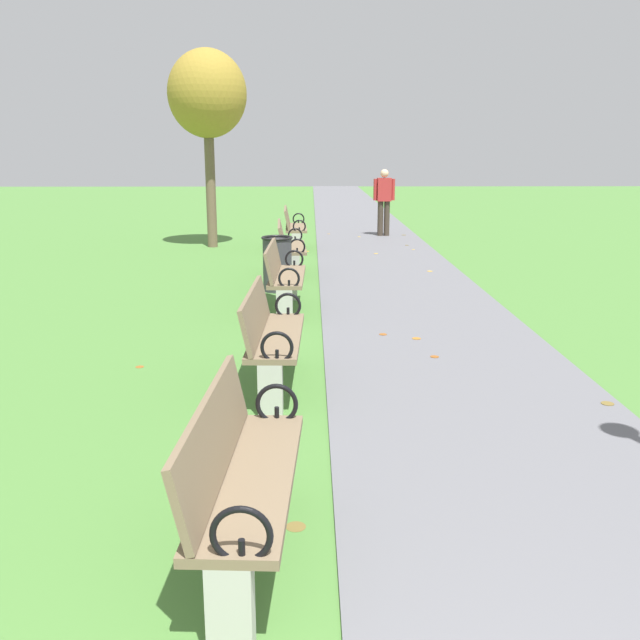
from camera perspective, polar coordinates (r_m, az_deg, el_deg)
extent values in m
cube|color=slate|center=(18.47, 3.61, 7.25)|extent=(2.52, 44.00, 0.02)
cube|color=#7A664C|center=(3.76, -5.61, -12.62)|extent=(0.52, 1.62, 0.05)
cube|color=#7A664C|center=(3.69, -8.66, -9.37)|extent=(0.20, 1.60, 0.40)
cube|color=#B7B5AD|center=(3.26, -7.34, -22.38)|extent=(0.21, 0.13, 0.45)
cube|color=#B7B5AD|center=(4.53, -4.29, -11.28)|extent=(0.21, 0.13, 0.45)
torus|color=black|center=(3.04, -6.46, -17.11)|extent=(0.27, 0.04, 0.27)
cylinder|color=black|center=(3.08, -6.41, -18.39)|extent=(0.03, 0.03, 0.12)
torus|color=black|center=(4.40, -3.56, -6.89)|extent=(0.27, 0.04, 0.27)
cylinder|color=black|center=(4.43, -3.55, -7.86)|extent=(0.03, 0.03, 0.12)
cube|color=#7A664C|center=(6.37, -3.56, -1.34)|extent=(0.48, 1.61, 0.05)
cube|color=#7A664C|center=(6.34, -5.31, 0.63)|extent=(0.17, 1.60, 0.40)
cube|color=#B7B5AD|center=(5.74, -4.08, -5.70)|extent=(0.20, 0.13, 0.45)
cube|color=#B7B5AD|center=(7.15, -3.09, -1.71)|extent=(0.20, 0.13, 0.45)
torus|color=black|center=(5.61, -3.55, -2.26)|extent=(0.27, 0.04, 0.27)
cylinder|color=black|center=(5.63, -3.53, -3.04)|extent=(0.03, 0.03, 0.12)
torus|color=black|center=(7.08, -2.63, 1.17)|extent=(0.27, 0.04, 0.27)
cylinder|color=black|center=(7.10, -2.63, 0.54)|extent=(0.03, 0.03, 0.12)
cube|color=#7A664C|center=(9.33, -2.68, 3.57)|extent=(0.47, 1.61, 0.05)
cube|color=#7A664C|center=(9.31, -3.87, 4.93)|extent=(0.15, 1.60, 0.40)
cube|color=#B7B5AD|center=(8.66, -2.92, 1.06)|extent=(0.20, 0.12, 0.45)
cube|color=#B7B5AD|center=(10.11, -2.45, 2.93)|extent=(0.20, 0.12, 0.45)
torus|color=black|center=(8.56, -2.55, 3.41)|extent=(0.27, 0.04, 0.27)
cylinder|color=black|center=(8.58, -2.55, 2.89)|extent=(0.03, 0.03, 0.12)
torus|color=black|center=(10.06, -2.12, 4.99)|extent=(0.27, 0.04, 0.27)
cylinder|color=black|center=(10.07, -2.12, 4.54)|extent=(0.03, 0.03, 0.12)
cube|color=#7A664C|center=(12.11, -2.25, 5.96)|extent=(0.51, 1.62, 0.05)
cube|color=#7A664C|center=(12.07, -3.17, 7.01)|extent=(0.19, 1.60, 0.40)
cube|color=#B7B5AD|center=(11.41, -2.17, 4.20)|extent=(0.20, 0.13, 0.45)
cube|color=#B7B5AD|center=(12.87, -2.30, 5.31)|extent=(0.20, 0.13, 0.45)
torus|color=black|center=(11.34, -1.88, 6.01)|extent=(0.27, 0.04, 0.27)
cylinder|color=black|center=(11.35, -1.88, 5.61)|extent=(0.03, 0.03, 0.12)
torus|color=black|center=(12.84, -2.05, 6.94)|extent=(0.27, 0.04, 0.27)
cylinder|color=black|center=(12.85, -2.05, 6.59)|extent=(0.03, 0.03, 0.12)
cube|color=#7A664C|center=(15.10, -1.97, 7.55)|extent=(0.48, 1.61, 0.05)
cube|color=#7A664C|center=(15.07, -2.70, 8.39)|extent=(0.17, 1.60, 0.40)
cube|color=#B7B5AD|center=(14.39, -1.94, 6.23)|extent=(0.20, 0.13, 0.45)
cube|color=#B7B5AD|center=(15.86, -1.98, 6.95)|extent=(0.20, 0.13, 0.45)
torus|color=black|center=(14.33, -1.71, 7.67)|extent=(0.27, 0.04, 0.27)
cylinder|color=black|center=(14.34, -1.70, 7.35)|extent=(0.03, 0.03, 0.12)
torus|color=black|center=(15.84, -1.77, 8.27)|extent=(0.27, 0.04, 0.27)
cylinder|color=black|center=(15.85, -1.77, 7.98)|extent=(0.03, 0.03, 0.12)
cylinder|color=brown|center=(15.67, -8.94, 10.80)|extent=(0.21, 0.21, 2.68)
ellipsoid|color=olive|center=(15.69, -9.22, 17.83)|extent=(1.67, 1.67, 1.84)
cylinder|color=#3D3328|center=(17.50, 5.48, 8.27)|extent=(0.14, 0.14, 0.85)
cylinder|color=#3D3328|center=(17.48, 4.96, 8.28)|extent=(0.14, 0.14, 0.85)
cube|color=#B22D2D|center=(17.44, 5.27, 10.58)|extent=(0.35, 0.23, 0.56)
sphere|color=beige|center=(17.42, 5.30, 11.86)|extent=(0.20, 0.20, 0.20)
cylinder|color=#B22D2D|center=(17.47, 6.00, 10.57)|extent=(0.09, 0.09, 0.52)
cylinder|color=#B22D2D|center=(17.41, 4.54, 10.59)|extent=(0.09, 0.09, 0.52)
cylinder|color=#38383D|center=(10.72, -3.51, 4.50)|extent=(0.44, 0.44, 0.80)
torus|color=black|center=(10.66, -3.54, 6.73)|extent=(0.48, 0.48, 0.04)
cylinder|color=brown|center=(15.82, 7.12, 6.09)|extent=(0.11, 0.11, 0.00)
cylinder|color=#AD6B23|center=(8.06, 7.90, -1.50)|extent=(0.13, 0.13, 0.00)
cylinder|color=brown|center=(17.68, 6.88, 6.92)|extent=(0.14, 0.14, 0.00)
cylinder|color=gold|center=(17.25, 3.22, 6.82)|extent=(0.10, 0.10, 0.00)
cylinder|color=#93511E|center=(8.20, 5.18, -1.17)|extent=(0.11, 0.11, 0.00)
cylinder|color=#93511E|center=(7.40, 9.36, -2.98)|extent=(0.11, 0.11, 0.00)
cylinder|color=#AD6B23|center=(5.53, -6.56, -9.04)|extent=(0.08, 0.08, 0.00)
cylinder|color=#93511E|center=(7.27, -14.54, -3.72)|extent=(0.12, 0.12, 0.00)
cylinder|color=#BC842D|center=(14.92, -1.06, 5.65)|extent=(0.13, 0.13, 0.00)
cylinder|color=gold|center=(12.51, 8.98, 3.97)|extent=(0.14, 0.14, 0.00)
cylinder|color=brown|center=(6.49, 22.47, -6.33)|extent=(0.12, 0.12, 0.00)
cylinder|color=#BC842D|center=(17.80, 0.73, 7.06)|extent=(0.09, 0.09, 0.00)
cylinder|color=gold|center=(15.16, 7.65, 5.74)|extent=(0.09, 0.09, 0.00)
cylinder|color=brown|center=(4.24, -2.00, -16.52)|extent=(0.16, 0.16, 0.00)
cylinder|color=#93511E|center=(11.74, -1.69, 3.39)|extent=(0.09, 0.09, 0.00)
cylinder|color=#AD6B23|center=(9.25, -3.52, 0.48)|extent=(0.09, 0.09, 0.00)
cylinder|color=gold|center=(14.49, 4.59, 5.44)|extent=(0.12, 0.12, 0.00)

